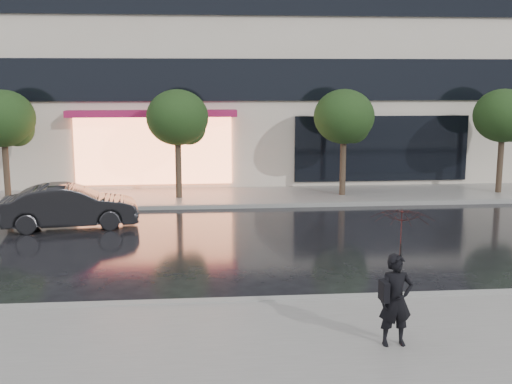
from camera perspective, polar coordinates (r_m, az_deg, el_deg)
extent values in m
plane|color=black|center=(13.86, 4.56, -8.42)|extent=(120.00, 120.00, 0.00)
cube|color=slate|center=(10.86, 7.50, -13.55)|extent=(60.00, 4.50, 0.12)
cube|color=slate|center=(23.71, 0.43, -0.38)|extent=(60.00, 3.50, 0.12)
cube|color=gray|center=(12.91, 5.31, -9.53)|extent=(60.00, 0.25, 0.14)
cube|color=gray|center=(22.00, 0.87, -1.19)|extent=(60.00, 0.25, 0.14)
cube|color=black|center=(24.98, 0.07, 9.94)|extent=(28.00, 0.12, 1.60)
cube|color=#FF8C59|center=(25.08, -9.09, 3.63)|extent=(6.00, 0.10, 2.60)
cube|color=#9C184A|center=(24.63, -9.23, 6.90)|extent=(6.40, 0.70, 0.25)
cube|color=black|center=(26.07, 11.10, 3.82)|extent=(7.00, 0.10, 2.60)
cylinder|color=#33261C|center=(24.15, -21.29, 1.61)|extent=(0.22, 0.22, 2.20)
ellipsoid|color=black|center=(23.96, -21.58, 6.11)|extent=(2.20, 2.20, 1.98)
sphere|color=black|center=(24.07, -20.47, 5.24)|extent=(1.20, 1.20, 1.20)
cylinder|color=#33261C|center=(23.19, -6.90, 1.91)|extent=(0.22, 0.22, 2.20)
ellipsoid|color=black|center=(23.00, -7.01, 6.60)|extent=(2.20, 2.20, 1.98)
sphere|color=black|center=(23.22, -5.98, 5.66)|extent=(1.20, 1.20, 1.20)
cylinder|color=#33261C|center=(23.77, 7.72, 2.09)|extent=(0.22, 0.22, 2.20)
ellipsoid|color=black|center=(23.58, 7.83, 6.67)|extent=(2.20, 2.20, 1.98)
sphere|color=black|center=(23.89, 8.64, 5.73)|extent=(1.20, 1.20, 1.20)
cylinder|color=#33261C|center=(25.77, 20.85, 2.14)|extent=(0.22, 0.22, 2.20)
ellipsoid|color=black|center=(25.59, 21.12, 6.35)|extent=(2.20, 2.20, 1.98)
sphere|color=black|center=(25.97, 21.67, 5.48)|extent=(1.20, 1.20, 1.20)
imported|color=black|center=(19.69, -16.19, -1.24)|extent=(4.08, 1.89, 1.29)
imported|color=black|center=(10.70, 12.33, -9.37)|extent=(0.57, 0.40, 1.52)
imported|color=black|center=(10.41, 12.81, -3.86)|extent=(1.04, 1.05, 0.90)
cylinder|color=black|center=(10.54, 12.70, -6.50)|extent=(0.02, 0.02, 0.76)
cube|color=black|center=(10.52, 11.32, -8.62)|extent=(0.12, 0.29, 0.32)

